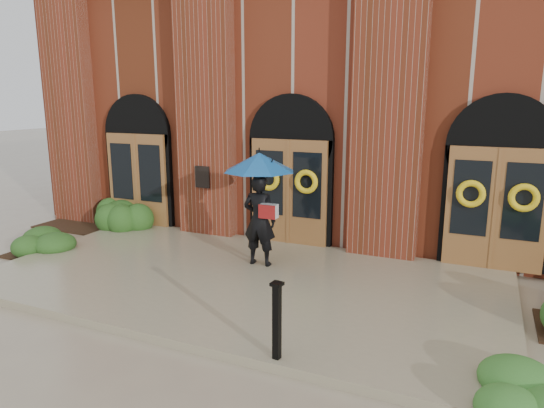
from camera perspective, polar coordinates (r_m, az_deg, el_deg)
The scene contains 7 objects.
ground at distance 9.60m, azimuth -4.25°, elevation -9.67°, with size 90.00×90.00×0.00m, color gray.
landing at distance 9.70m, azimuth -3.83°, elevation -8.96°, with size 10.00×5.30×0.15m, color gray.
church_building at distance 17.14m, azimuth 9.84°, elevation 11.89°, with size 16.20×12.53×7.00m.
man_with_umbrella at distance 9.93m, azimuth -1.49°, elevation 1.98°, with size 1.56×1.56×2.37m.
metal_post at distance 6.62m, azimuth 0.58°, elevation -13.39°, with size 0.16×0.16×1.09m.
hedge_wall_left at distance 14.50m, azimuth -20.35°, elevation -1.19°, with size 3.02×1.21×0.77m, color #254B19.
hedge_front_left at distance 12.64m, azimuth -25.19°, elevation -4.23°, with size 1.37×1.18×0.49m, color #244919.
Camera 1 is at (4.24, -7.82, 3.61)m, focal length 32.00 mm.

